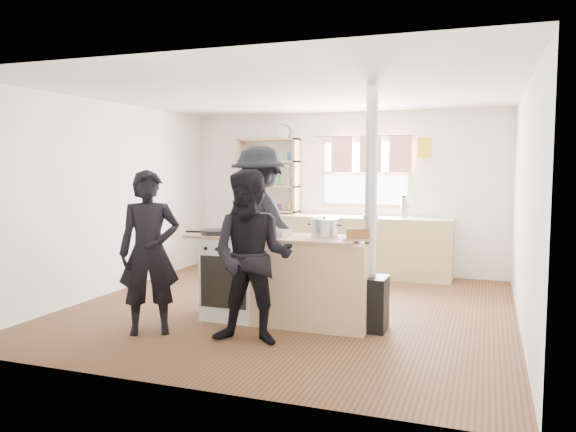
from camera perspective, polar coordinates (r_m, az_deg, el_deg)
The scene contains 14 objects.
ground at distance 6.69m, azimuth 0.25°, elevation -9.39°, with size 5.00×5.00×0.01m, color brown.
back_counter at distance 8.69m, azimuth 5.13°, elevation -2.95°, with size 3.40×0.55×0.90m, color tan.
shelving_unit at distance 9.09m, azimuth -1.99°, elevation 4.15°, with size 1.00×0.28×1.20m.
thermos at distance 8.43m, azimuth 11.69°, elevation 0.86°, with size 0.10×0.10×0.31m, color silver.
cooking_island at distance 6.03m, azimuth -0.19°, elevation -6.42°, with size 1.97×0.64×0.93m.
skillet_greens at distance 6.13m, azimuth -7.38°, elevation -1.61°, with size 0.36×0.36×0.05m.
roast_tray at distance 5.94m, azimuth -1.45°, elevation -1.70°, with size 0.35×0.28×0.07m.
stockpot_stove at distance 6.29m, azimuth -3.87°, elevation -0.97°, with size 0.21×0.21×0.17m.
stockpot_counter at distance 5.87m, azimuth 3.72°, elevation -1.19°, with size 0.30×0.30×0.22m.
bread_board at distance 5.67m, azimuth 7.08°, elevation -1.94°, with size 0.33×0.28×0.12m.
flue_heater at distance 5.77m, azimuth 8.33°, elevation -5.22°, with size 0.35×0.35×2.50m.
person_near_left at distance 5.74m, azimuth -13.90°, elevation -3.60°, with size 0.60×0.39×1.64m, color black.
person_near_right at distance 5.26m, azimuth -3.67°, elevation -4.22°, with size 0.80×0.62×1.64m, color black.
person_far at distance 7.07m, azimuth -2.83°, elevation -0.66°, with size 1.24×0.71×1.92m, color black.
Camera 1 is at (2.15, -6.10, 1.69)m, focal length 35.00 mm.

